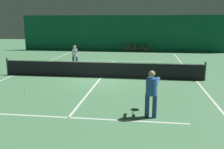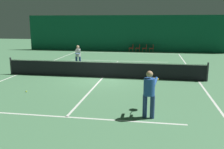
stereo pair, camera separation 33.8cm
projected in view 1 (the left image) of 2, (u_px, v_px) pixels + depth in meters
name	position (u px, v px, depth m)	size (l,w,h in m)	color
ground_plane	(101.00, 78.00, 14.92)	(60.00, 60.00, 0.00)	#4C7F56
backdrop_curtain	(123.00, 33.00, 27.66)	(23.00, 0.12, 3.95)	#0F5138
court_line_baseline_far	(121.00, 53.00, 26.45)	(11.00, 0.10, 0.00)	silver
court_line_service_far	(114.00, 61.00, 21.12)	(8.25, 0.10, 0.00)	silver
court_line_service_near	(69.00, 118.00, 8.72)	(8.25, 0.10, 0.00)	silver
court_line_sideline_left	(15.00, 75.00, 15.65)	(0.10, 23.80, 0.00)	silver
court_line_sideline_right	(196.00, 80.00, 14.20)	(0.10, 23.80, 0.00)	silver
court_line_centre	(101.00, 78.00, 14.92)	(0.10, 12.80, 0.00)	silver
tennis_net	(101.00, 69.00, 14.82)	(12.00, 0.10, 1.07)	black
player_near	(152.00, 90.00, 8.59)	(0.59, 1.39, 1.67)	navy
player_far	(75.00, 55.00, 18.02)	(0.68, 1.36, 1.59)	navy
courtside_chair_0	(127.00, 47.00, 27.36)	(0.44, 0.44, 0.84)	brown
courtside_chair_1	(134.00, 48.00, 27.27)	(0.44, 0.44, 0.84)	brown
courtside_chair_2	(141.00, 48.00, 27.17)	(0.44, 0.44, 0.84)	brown
courtside_chair_3	(147.00, 48.00, 27.07)	(0.44, 0.44, 0.84)	brown
tennis_ball	(25.00, 92.00, 11.73)	(0.07, 0.07, 0.07)	#D1DB33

